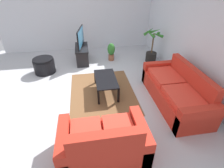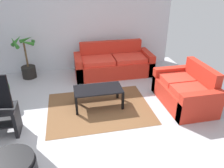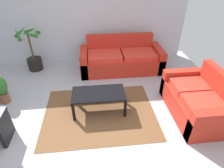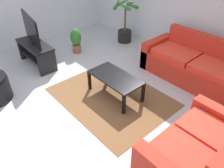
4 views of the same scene
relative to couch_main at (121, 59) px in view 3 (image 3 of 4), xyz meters
The scene contains 8 objects.
ground_plane 2.54m from the couch_main, 115.27° to the right, with size 6.60×6.60×0.00m, color #B2B2B7.
wall_back 1.67m from the couch_main, 146.44° to the left, with size 6.00×0.06×2.70m, color silver.
couch_main is the anchor object (origin of this frame).
couch_loveseat 2.27m from the couch_main, 58.00° to the right, with size 0.90×1.48×0.90m.
coffee_table 1.77m from the couch_main, 113.12° to the right, with size 1.03×0.54×0.43m.
area_rug 1.89m from the couch_main, 111.91° to the right, with size 2.20×1.70×0.01m, color brown.
potted_palm 2.39m from the couch_main, behind, with size 0.64×0.63×1.18m.
potted_plant_small 2.94m from the couch_main, 156.91° to the right, with size 0.27×0.27×0.65m.
Camera 3 is at (0.33, -2.23, 2.58)m, focal length 29.74 mm.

